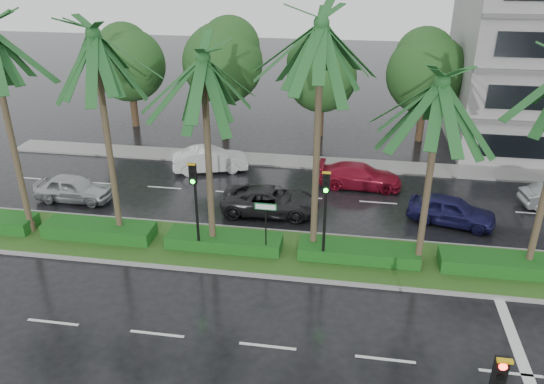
% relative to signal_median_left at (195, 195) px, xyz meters
% --- Properties ---
extents(ground, '(120.00, 120.00, 0.00)m').
position_rel_signal_median_left_xyz_m(ground, '(4.00, -0.30, -3.00)').
color(ground, black).
rests_on(ground, ground).
extents(far_sidewalk, '(40.00, 2.00, 0.12)m').
position_rel_signal_median_left_xyz_m(far_sidewalk, '(4.00, 11.70, -2.94)').
color(far_sidewalk, slate).
rests_on(far_sidewalk, ground).
extents(median, '(36.00, 4.00, 0.15)m').
position_rel_signal_median_left_xyz_m(median, '(4.00, 0.70, -2.92)').
color(median, gray).
rests_on(median, ground).
extents(hedge, '(35.20, 1.40, 0.60)m').
position_rel_signal_median_left_xyz_m(hedge, '(4.00, 0.70, -2.55)').
color(hedge, '#124113').
rests_on(hedge, median).
extents(lane_markings, '(34.00, 13.06, 0.01)m').
position_rel_signal_median_left_xyz_m(lane_markings, '(7.04, -0.73, -2.99)').
color(lane_markings, silver).
rests_on(lane_markings, ground).
extents(palm_row, '(26.30, 4.20, 10.62)m').
position_rel_signal_median_left_xyz_m(palm_row, '(2.75, 0.72, 5.38)').
color(palm_row, '#473B29').
rests_on(palm_row, median).
extents(signal_median_left, '(0.34, 0.42, 4.36)m').
position_rel_signal_median_left_xyz_m(signal_median_left, '(0.00, 0.00, 0.00)').
color(signal_median_left, black).
rests_on(signal_median_left, median).
extents(signal_median_right, '(0.34, 0.42, 4.36)m').
position_rel_signal_median_left_xyz_m(signal_median_right, '(5.50, 0.00, 0.00)').
color(signal_median_right, black).
rests_on(signal_median_right, median).
extents(street_sign, '(0.95, 0.09, 2.60)m').
position_rel_signal_median_left_xyz_m(street_sign, '(3.00, 0.18, -0.87)').
color(street_sign, black).
rests_on(street_sign, median).
extents(bg_trees, '(33.33, 5.68, 8.20)m').
position_rel_signal_median_left_xyz_m(bg_trees, '(3.97, 17.29, 1.98)').
color(bg_trees, '#3D291C').
rests_on(bg_trees, ground).
extents(car_silver, '(1.73, 4.17, 1.41)m').
position_rel_signal_median_left_xyz_m(car_silver, '(-8.21, 4.39, -2.29)').
color(car_silver, '#ACAEB4').
rests_on(car_silver, ground).
extents(car_white, '(2.84, 4.75, 1.48)m').
position_rel_signal_median_left_xyz_m(car_white, '(-2.04, 9.53, -2.26)').
color(car_white, '#BDBDBD').
rests_on(car_white, ground).
extents(car_darkgrey, '(2.47, 5.06, 1.38)m').
position_rel_signal_median_left_xyz_m(car_darkgrey, '(2.46, 4.62, -2.31)').
color(car_darkgrey, black).
rests_on(car_darkgrey, ground).
extents(car_red, '(2.00, 4.72, 1.36)m').
position_rel_signal_median_left_xyz_m(car_red, '(6.96, 8.61, -2.32)').
color(car_red, maroon).
rests_on(car_red, ground).
extents(car_blue, '(2.70, 4.48, 1.43)m').
position_rel_signal_median_left_xyz_m(car_blue, '(11.46, 4.93, -2.28)').
color(car_blue, '#171644').
rests_on(car_blue, ground).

